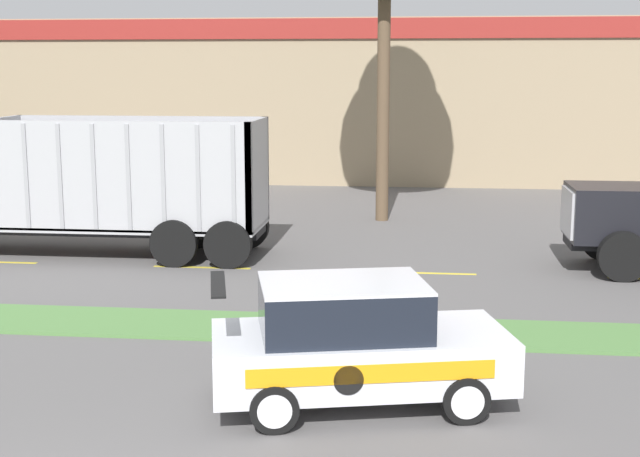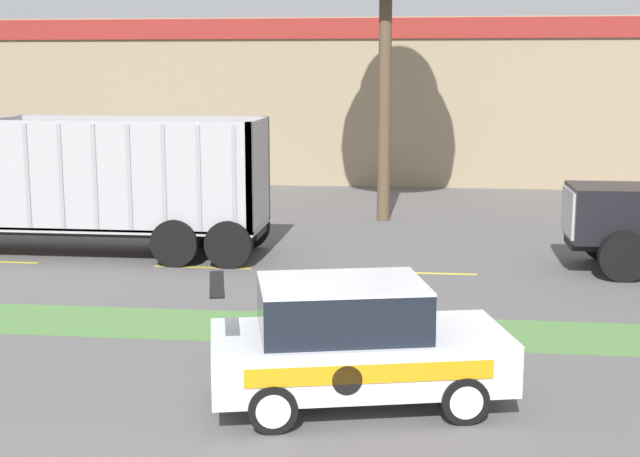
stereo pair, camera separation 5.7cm
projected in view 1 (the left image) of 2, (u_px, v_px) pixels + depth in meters
grass_verge at (214, 325)px, 16.69m from camera, size 120.00×1.81×0.06m
centre_line_4 at (202, 267)px, 21.65m from camera, size 2.40×0.14×0.01m
centre_line_5 at (425, 273)px, 21.05m from camera, size 2.40×0.14×0.01m
rally_car at (355, 342)px, 12.71m from camera, size 4.54×2.83×1.85m
store_building_backdrop at (311, 98)px, 41.99m from camera, size 39.41×12.10×6.78m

